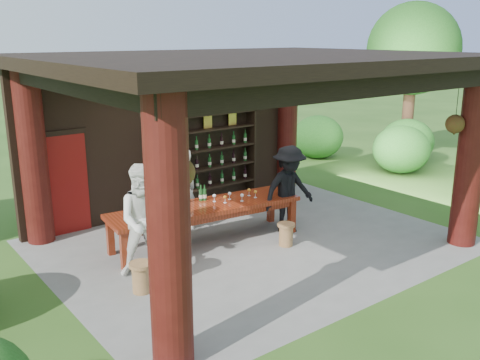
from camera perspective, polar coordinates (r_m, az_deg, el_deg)
ground at (r=10.22m, az=1.37°, el=-6.70°), size 90.00×90.00×0.00m
pavilion at (r=9.95m, az=-0.16°, el=5.47°), size 7.50×6.00×3.60m
wine_shelf at (r=12.18m, az=-3.27°, el=2.25°), size 2.46×0.37×2.16m
tasting_table at (r=10.03m, az=-3.68°, el=-3.29°), size 3.77×1.36×0.75m
stool_near_left at (r=8.79m, az=-7.11°, el=-8.52°), size 0.42×0.42×0.56m
stool_near_right at (r=10.05m, az=4.93°, el=-5.75°), size 0.33×0.33×0.43m
stool_far_left at (r=8.42m, az=-10.48°, el=-10.09°), size 0.36×0.36×0.48m
host at (r=10.66m, az=-6.09°, el=-1.08°), size 0.62×0.42×1.68m
guest_woman at (r=8.78m, az=-10.04°, el=-4.23°), size 1.11×1.00×1.86m
guest_man at (r=10.51m, az=5.22°, el=-1.06°), size 1.18×0.74×1.76m
table_bottles at (r=10.20m, az=-4.53°, el=-1.41°), size 0.41×0.15×0.31m
table_glasses at (r=10.27m, az=-0.42°, el=-1.71°), size 0.85×0.36×0.15m
napkin_basket at (r=9.51m, az=-8.72°, el=-3.33°), size 0.28×0.21×0.14m
shrubs at (r=12.70m, az=5.55°, el=0.26°), size 14.82×8.23×1.36m
trees at (r=12.69m, az=10.91°, el=12.94°), size 22.28×9.58×4.80m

